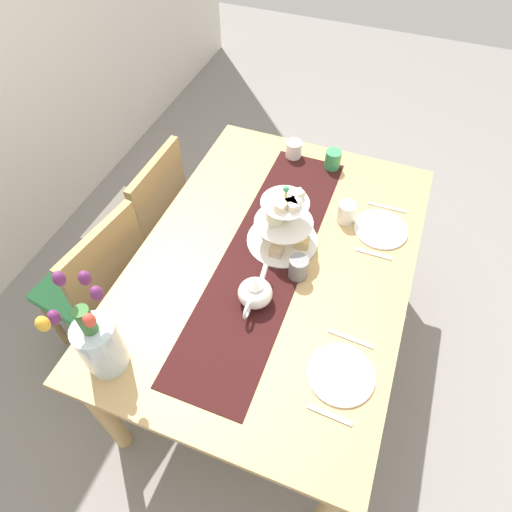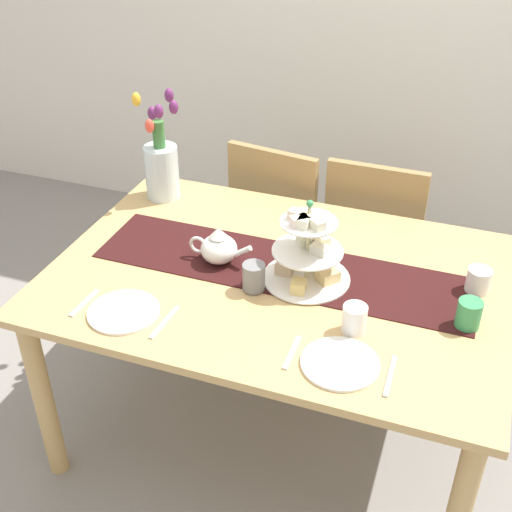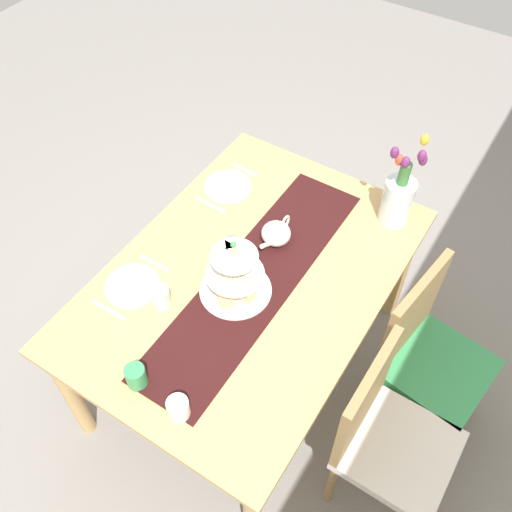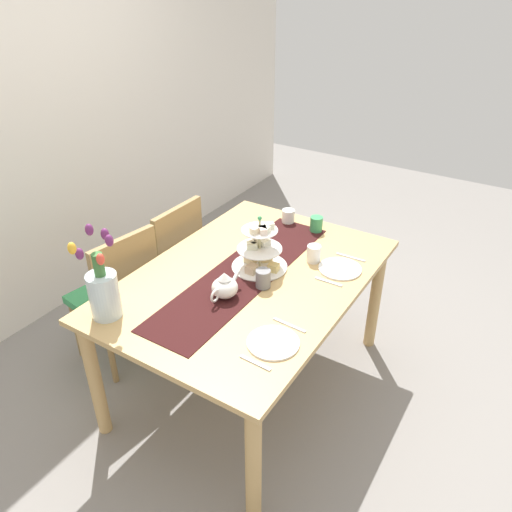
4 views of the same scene
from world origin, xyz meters
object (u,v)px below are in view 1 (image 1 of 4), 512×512
at_px(dining_table, 274,273).
at_px(knife_left, 351,339).
at_px(dinner_plate_left, 341,374).
at_px(tiered_cake_stand, 283,225).
at_px(cream_jug, 294,150).
at_px(fork_left, 330,415).
at_px(dinner_plate_right, 381,229).
at_px(tulip_vase, 98,342).
at_px(chair_right, 147,219).
at_px(mug_orange, 333,160).
at_px(knife_right, 387,207).
at_px(mug_grey, 298,268).
at_px(chair_left, 99,283).
at_px(fork_right, 374,254).
at_px(teapot, 255,292).
at_px(mug_white_text, 346,212).

height_order(dining_table, knife_left, knife_left).
relative_size(dinner_plate_left, knife_left, 1.35).
bearing_deg(tiered_cake_stand, cream_jug, 13.21).
relative_size(fork_left, dinner_plate_right, 0.65).
xyz_separation_m(dining_table, knife_left, (-0.25, -0.38, 0.10)).
distance_m(tiered_cake_stand, tulip_vase, 0.83).
bearing_deg(dinner_plate_left, chair_right, 62.24).
bearing_deg(mug_orange, knife_right, -120.92).
height_order(dining_table, mug_grey, mug_grey).
xyz_separation_m(chair_left, mug_orange, (0.87, -0.84, 0.31)).
distance_m(chair_left, mug_grey, 0.96).
bearing_deg(tulip_vase, mug_orange, -19.66).
height_order(chair_left, cream_jug, chair_left).
distance_m(tiered_cake_stand, fork_left, 0.75).
height_order(fork_right, mug_orange, mug_orange).
bearing_deg(mug_orange, chair_right, 116.97).
xyz_separation_m(chair_right, dinner_plate_left, (-0.60, -1.15, 0.26)).
xyz_separation_m(teapot, mug_orange, (0.86, -0.07, -0.01)).
bearing_deg(knife_left, dinner_plate_right, 0.00).
bearing_deg(fork_left, chair_left, 74.86).
xyz_separation_m(dining_table, knife_right, (0.46, -0.38, 0.10)).
bearing_deg(knife_right, dining_table, 140.41).
relative_size(mug_white_text, mug_orange, 1.00).
relative_size(tulip_vase, knife_right, 2.63).
relative_size(chair_left, fork_right, 6.07).
distance_m(fork_right, mug_grey, 0.34).
bearing_deg(mug_orange, mug_grey, -176.56).
xyz_separation_m(fork_left, knife_left, (0.29, 0.00, 0.00)).
distance_m(knife_left, fork_right, 0.42).
bearing_deg(fork_right, tulip_vase, 136.47).
xyz_separation_m(chair_right, cream_jug, (0.44, -0.64, 0.30)).
xyz_separation_m(fork_left, mug_orange, (1.18, 0.30, 0.04)).
xyz_separation_m(dining_table, chair_left, (-0.23, 0.77, -0.16)).
distance_m(chair_right, teapot, 0.94).
bearing_deg(dining_table, fork_left, -145.21).
relative_size(dinner_plate_right, knife_right, 1.35).
distance_m(dinner_plate_left, knife_left, 0.15).
xyz_separation_m(tiered_cake_stand, mug_grey, (-0.15, -0.11, -0.05)).
relative_size(knife_left, mug_white_text, 1.79).
bearing_deg(mug_grey, knife_left, -127.45).
distance_m(chair_left, tiered_cake_stand, 0.91).
bearing_deg(mug_white_text, chair_left, 118.79).
height_order(chair_left, mug_white_text, chair_left).
bearing_deg(chair_left, fork_left, -105.14).
distance_m(chair_left, mug_orange, 1.25).
xyz_separation_m(fork_right, mug_orange, (0.47, 0.30, 0.04)).
bearing_deg(chair_left, tiered_cake_stand, -66.77).
bearing_deg(mug_white_text, mug_orange, 23.92).
distance_m(tiered_cake_stand, dinner_plate_left, 0.63).
xyz_separation_m(dining_table, mug_grey, (-0.05, -0.11, 0.15)).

